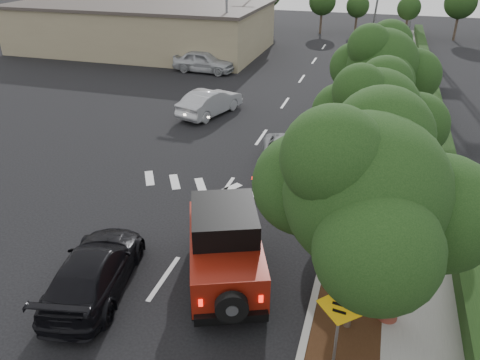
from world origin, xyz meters
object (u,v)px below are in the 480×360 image
at_px(red_jeep, 225,244).
at_px(black_suv_oncoming, 94,270).
at_px(speed_hump_sign, 339,317).
at_px(silver_suv_ahead, 286,158).

bearing_deg(red_jeep, black_suv_oncoming, -176.86).
height_order(black_suv_oncoming, speed_hump_sign, speed_hump_sign).
distance_m(red_jeep, silver_suv_ahead, 7.68).
xyz_separation_m(red_jeep, speed_hump_sign, (3.61, -2.55, 0.43)).
distance_m(red_jeep, speed_hump_sign, 4.44).
relative_size(silver_suv_ahead, black_suv_oncoming, 1.02).
xyz_separation_m(silver_suv_ahead, black_suv_oncoming, (-3.78, -9.32, 0.01)).
relative_size(black_suv_oncoming, speed_hump_sign, 2.03).
relative_size(red_jeep, silver_suv_ahead, 0.99).
relative_size(red_jeep, speed_hump_sign, 2.05).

